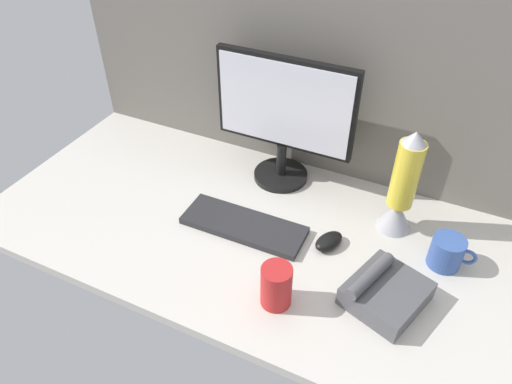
# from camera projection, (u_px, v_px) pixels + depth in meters

# --- Properties ---
(ground_plane) EXTENTS (1.80, 0.80, 0.03)m
(ground_plane) POSITION_uv_depth(u_px,v_px,m) (283.00, 236.00, 1.40)
(ground_plane) COLOR beige
(cubicle_wall_back) EXTENTS (1.80, 0.05, 0.64)m
(cubicle_wall_back) POSITION_uv_depth(u_px,v_px,m) (334.00, 81.00, 1.45)
(cubicle_wall_back) COLOR slate
(cubicle_wall_back) RESTS_ON ground_plane
(monitor) EXTENTS (0.45, 0.18, 0.42)m
(monitor) POSITION_uv_depth(u_px,v_px,m) (284.00, 115.00, 1.46)
(monitor) COLOR black
(monitor) RESTS_ON ground_plane
(keyboard) EXTENTS (0.37, 0.13, 0.02)m
(keyboard) POSITION_uv_depth(u_px,v_px,m) (244.00, 225.00, 1.40)
(keyboard) COLOR #262628
(keyboard) RESTS_ON ground_plane
(mouse) EXTENTS (0.09, 0.11, 0.03)m
(mouse) POSITION_uv_depth(u_px,v_px,m) (329.00, 241.00, 1.34)
(mouse) COLOR black
(mouse) RESTS_ON ground_plane
(mug_red_plastic) EXTENTS (0.08, 0.08, 0.12)m
(mug_red_plastic) POSITION_uv_depth(u_px,v_px,m) (276.00, 286.00, 1.16)
(mug_red_plastic) COLOR red
(mug_red_plastic) RESTS_ON ground_plane
(mug_ceramic_blue) EXTENTS (0.12, 0.09, 0.09)m
(mug_ceramic_blue) POSITION_uv_depth(u_px,v_px,m) (447.00, 252.00, 1.27)
(mug_ceramic_blue) COLOR #38569E
(mug_ceramic_blue) RESTS_ON ground_plane
(lava_lamp) EXTENTS (0.10, 0.10, 0.33)m
(lava_lamp) POSITION_uv_depth(u_px,v_px,m) (402.00, 190.00, 1.33)
(lava_lamp) COLOR #A5A5AD
(lava_lamp) RESTS_ON ground_plane
(desk_phone) EXTENTS (0.22, 0.23, 0.09)m
(desk_phone) POSITION_uv_depth(u_px,v_px,m) (385.00, 292.00, 1.19)
(desk_phone) COLOR #4C4C51
(desk_phone) RESTS_ON ground_plane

